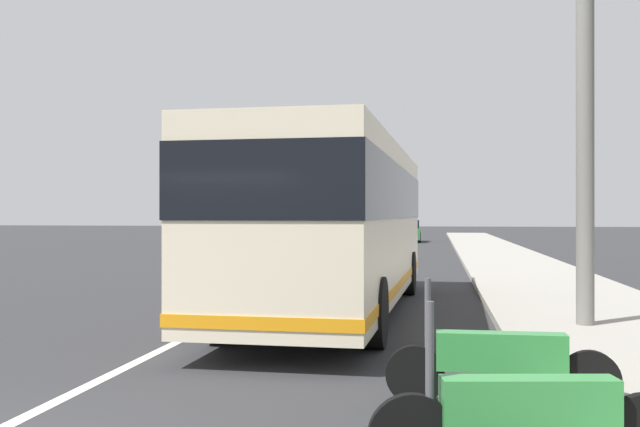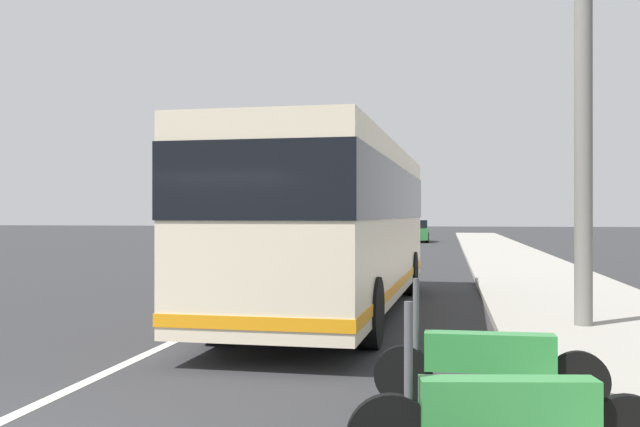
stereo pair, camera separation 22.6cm
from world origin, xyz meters
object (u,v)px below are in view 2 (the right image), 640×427
Objects in this scene: motorcycle_nearest_curb at (488,360)px; car_side_street at (316,242)px; utility_pole at (583,83)px; car_behind_bus at (415,232)px; coach_bus at (336,218)px; motorcycle_angled at (507,416)px.

motorcycle_nearest_curb is 23.56m from car_side_street.
car_side_street is 19.94m from utility_pole.
car_side_street is at bearing 22.60° from utility_pole.
car_behind_bus is 0.57× the size of utility_pole.
coach_bus is 16.89m from car_side_street.
car_side_street is (16.51, 3.41, -1.09)m from coach_bus.
motorcycle_angled reaches higher than motorcycle_nearest_curb.
utility_pole is at bearing -110.27° from motorcycle_nearest_curb.
motorcycle_nearest_curb is (-6.31, -2.46, -1.34)m from coach_bus.
motorcycle_angled is at bearing -161.58° from coach_bus.
utility_pole is (-1.67, -4.16, 2.12)m from coach_bus.
motorcycle_angled is 44.32m from car_behind_bus.
car_side_street is at bearing -75.76° from motorcycle_nearest_curb.
coach_bus is 8.75m from motorcycle_angled.
car_behind_bus is 38.00m from utility_pole.
car_side_street is 0.52× the size of utility_pole.
coach_bus is 4.85× the size of motorcycle_nearest_curb.
coach_bus is 35.97m from car_behind_bus.
car_side_street is at bearing 13.43° from coach_bus.
motorcycle_angled is at bearing 165.77° from utility_pole.
utility_pole is at bearing 21.14° from car_side_street.
utility_pole is at bearing -174.51° from car_behind_bus.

